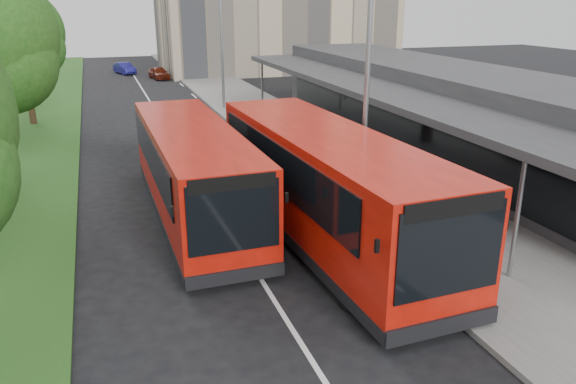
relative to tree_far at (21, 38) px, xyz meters
name	(u,v)px	position (x,y,z in m)	size (l,w,h in m)	color
ground	(252,265)	(7.01, -21.05, -4.74)	(120.00, 120.00, 0.00)	black
pavement	(260,113)	(13.01, -1.05, -4.67)	(5.00, 80.00, 0.15)	slate
grass_verge	(32,128)	(0.01, -1.05, -4.69)	(5.00, 80.00, 0.10)	#244E19
lane_centre_line	(174,139)	(7.01, -6.05, -4.74)	(0.12, 70.00, 0.01)	silver
kerb_dashes	(220,120)	(10.31, -2.05, -4.74)	(0.12, 56.00, 0.01)	silver
station_building	(439,111)	(17.87, -13.05, -2.70)	(7.70, 26.00, 4.00)	#2C2C2F
tree_far	(21,38)	(0.00, 0.00, 0.00)	(4.58, 4.58, 7.35)	black
lamp_post_near	(365,72)	(11.13, -19.05, -0.03)	(1.44, 0.28, 8.00)	gray
lamp_post_far	(220,34)	(11.13, 0.95, -0.03)	(1.44, 0.28, 8.00)	gray
bus_main	(326,187)	(9.51, -20.15, -3.07)	(3.42, 11.61, 3.26)	red
bus_second	(194,172)	(6.21, -17.06, -3.22)	(2.86, 10.55, 2.97)	red
litter_bin	(304,141)	(12.26, -10.98, -4.08)	(0.57, 0.57, 1.02)	#382417
bollard	(260,113)	(12.20, -4.02, -4.11)	(0.16, 0.16, 0.97)	#D9D10B
car_near	(159,73)	(8.98, 17.02, -4.20)	(1.29, 3.20, 1.09)	#5C1A0D
car_far	(125,68)	(6.32, 21.64, -4.22)	(1.11, 3.20, 1.05)	navy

